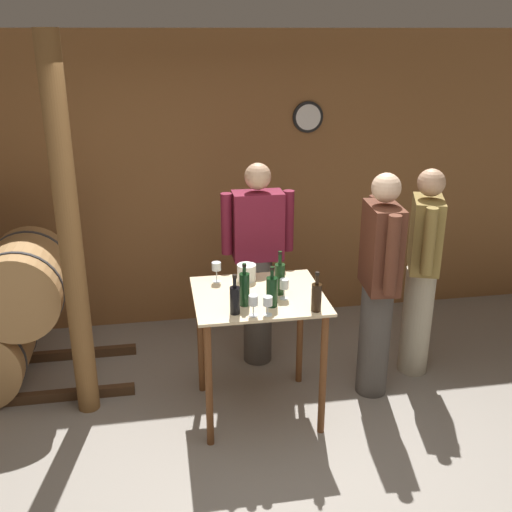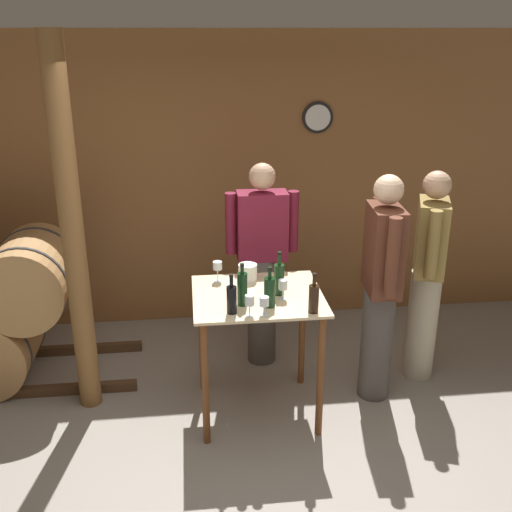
{
  "view_description": "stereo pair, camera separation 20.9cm",
  "coord_description": "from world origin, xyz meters",
  "views": [
    {
      "loc": [
        -0.69,
        -2.89,
        2.69
      ],
      "look_at": [
        -0.03,
        0.96,
        1.2
      ],
      "focal_mm": 42.0,
      "sensor_mm": 36.0,
      "label": 1
    },
    {
      "loc": [
        -0.48,
        -2.92,
        2.69
      ],
      "look_at": [
        -0.03,
        0.96,
        1.2
      ],
      "focal_mm": 42.0,
      "sensor_mm": 36.0,
      "label": 2
    }
  ],
  "objects": [
    {
      "name": "ground_plane",
      "position": [
        0.0,
        0.0,
        0.0
      ],
      "size": [
        14.0,
        14.0,
        0.0
      ],
      "primitive_type": "plane",
      "color": "gray"
    },
    {
      "name": "back_wall",
      "position": [
        0.0,
        2.5,
        1.35
      ],
      "size": [
        8.4,
        0.08,
        2.7
      ],
      "color": "brown",
      "rests_on": "ground_plane"
    },
    {
      "name": "tasting_table",
      "position": [
        -0.03,
        0.86,
        0.75
      ],
      "size": [
        0.91,
        0.79,
        0.95
      ],
      "color": "beige",
      "rests_on": "ground_plane"
    },
    {
      "name": "wooden_post",
      "position": [
        -1.29,
        1.11,
        1.35
      ],
      "size": [
        0.16,
        0.16,
        2.7
      ],
      "color": "brown",
      "rests_on": "ground_plane"
    },
    {
      "name": "wine_bottle_far_left",
      "position": [
        -0.23,
        0.6,
        1.06
      ],
      "size": [
        0.07,
        0.07,
        0.27
      ],
      "color": "black",
      "rests_on": "tasting_table"
    },
    {
      "name": "wine_bottle_left",
      "position": [
        -0.15,
        0.71,
        1.07
      ],
      "size": [
        0.07,
        0.07,
        0.3
      ],
      "color": "black",
      "rests_on": "tasting_table"
    },
    {
      "name": "wine_bottle_center",
      "position": [
        0.03,
        0.67,
        1.06
      ],
      "size": [
        0.08,
        0.08,
        0.28
      ],
      "color": "black",
      "rests_on": "tasting_table"
    },
    {
      "name": "wine_bottle_right",
      "position": [
        0.12,
        0.85,
        1.07
      ],
      "size": [
        0.07,
        0.07,
        0.32
      ],
      "color": "#193819",
      "rests_on": "tasting_table"
    },
    {
      "name": "wine_bottle_far_right",
      "position": [
        0.3,
        0.55,
        1.06
      ],
      "size": [
        0.07,
        0.07,
        0.27
      ],
      "color": "black",
      "rests_on": "tasting_table"
    },
    {
      "name": "wine_glass_near_left",
      "position": [
        -0.29,
        1.14,
        1.07
      ],
      "size": [
        0.07,
        0.07,
        0.15
      ],
      "color": "silver",
      "rests_on": "tasting_table"
    },
    {
      "name": "wine_glass_near_center",
      "position": [
        -0.12,
        0.54,
        1.06
      ],
      "size": [
        0.06,
        0.06,
        0.14
      ],
      "color": "silver",
      "rests_on": "tasting_table"
    },
    {
      "name": "wine_glass_near_right",
      "position": [
        -0.02,
        0.54,
        1.05
      ],
      "size": [
        0.06,
        0.06,
        0.13
      ],
      "color": "silver",
      "rests_on": "tasting_table"
    },
    {
      "name": "wine_glass_far_side",
      "position": [
        0.14,
        0.77,
        1.06
      ],
      "size": [
        0.06,
        0.06,
        0.14
      ],
      "color": "silver",
      "rests_on": "tasting_table"
    },
    {
      "name": "ice_bucket",
      "position": [
        -0.07,
        1.13,
        1.01
      ],
      "size": [
        0.14,
        0.14,
        0.12
      ],
      "color": "white",
      "rests_on": "tasting_table"
    },
    {
      "name": "person_host",
      "position": [
        1.35,
        1.21,
        0.91
      ],
      "size": [
        0.34,
        0.56,
        1.72
      ],
      "color": "#B7AD93",
      "rests_on": "ground_plane"
    },
    {
      "name": "person_visitor_with_scarf",
      "position": [
        0.1,
        1.6,
        0.91
      ],
      "size": [
        0.59,
        0.24,
        1.72
      ],
      "color": "#4C4742",
      "rests_on": "ground_plane"
    },
    {
      "name": "person_visitor_bearded",
      "position": [
        0.9,
        0.97,
        0.93
      ],
      "size": [
        0.25,
        0.59,
        1.76
      ],
      "color": "#4C4742",
      "rests_on": "ground_plane"
    }
  ]
}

